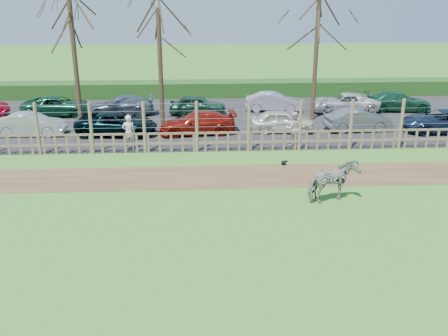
{
  "coord_description": "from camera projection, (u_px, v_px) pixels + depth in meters",
  "views": [
    {
      "loc": [
        0.02,
        -15.17,
        7.41
      ],
      "look_at": [
        1.0,
        2.5,
        1.1
      ],
      "focal_mm": 40.0,
      "sensor_mm": 36.0,
      "label": 1
    }
  ],
  "objects": [
    {
      "name": "car_12",
      "position": [
        344.0,
        103.0,
        31.84
      ],
      "size": [
        4.41,
        2.2,
        1.2
      ],
      "primitive_type": "imported",
      "rotation": [
        0.0,
        0.0,
        4.66
      ],
      "color": "silver",
      "rests_on": "asphalt"
    },
    {
      "name": "car_9",
      "position": [
        120.0,
        106.0,
        31.07
      ],
      "size": [
        4.25,
        2.0,
        1.2
      ],
      "primitive_type": "imported",
      "rotation": [
        0.0,
        0.0,
        4.79
      ],
      "color": "#4E5A6A",
      "rests_on": "asphalt"
    },
    {
      "name": "car_4",
      "position": [
        282.0,
        121.0,
        27.41
      ],
      "size": [
        3.62,
        1.69,
        1.2
      ],
      "primitive_type": "imported",
      "rotation": [
        0.0,
        0.0,
        1.49
      ],
      "color": "white",
      "rests_on": "asphalt"
    },
    {
      "name": "car_10",
      "position": [
        197.0,
        105.0,
        31.24
      ],
      "size": [
        3.55,
        1.48,
        1.2
      ],
      "primitive_type": "imported",
      "rotation": [
        0.0,
        0.0,
        1.55
      ],
      "color": "#23543A",
      "rests_on": "asphalt"
    },
    {
      "name": "hedge",
      "position": [
        196.0,
        89.0,
        36.79
      ],
      "size": [
        46.0,
        2.0,
        1.1
      ],
      "primitive_type": "cube",
      "color": "#1E4716",
      "rests_on": "ground"
    },
    {
      "name": "dirt_strip",
      "position": [
        198.0,
        177.0,
        20.98
      ],
      "size": [
        34.0,
        2.8,
        0.01
      ],
      "primitive_type": "cube",
      "color": "brown",
      "rests_on": "ground"
    },
    {
      "name": "car_13",
      "position": [
        398.0,
        102.0,
        32.24
      ],
      "size": [
        4.3,
        2.13,
        1.2
      ],
      "primitive_type": "imported",
      "rotation": [
        0.0,
        0.0,
        1.46
      ],
      "color": "#185232",
      "rests_on": "asphalt"
    },
    {
      "name": "car_8",
      "position": [
        58.0,
        106.0,
        30.99
      ],
      "size": [
        4.48,
        2.37,
        1.2
      ],
      "primitive_type": "imported",
      "rotation": [
        0.0,
        0.0,
        1.66
      ],
      "color": "#10462C",
      "rests_on": "asphalt"
    },
    {
      "name": "tree_left",
      "position": [
        72.0,
        27.0,
        26.28
      ],
      "size": [
        4.8,
        4.8,
        7.88
      ],
      "color": "#3D2B1E",
      "rests_on": "ground"
    },
    {
      "name": "fence",
      "position": [
        197.0,
        136.0,
        24.0
      ],
      "size": [
        30.16,
        0.16,
        2.5
      ],
      "color": "brown",
      "rests_on": "ground"
    },
    {
      "name": "car_11",
      "position": [
        274.0,
        102.0,
        32.16
      ],
      "size": [
        3.77,
        1.7,
        1.2
      ],
      "primitive_type": "imported",
      "rotation": [
        0.0,
        0.0,
        1.45
      ],
      "color": "#B9AFCB",
      "rests_on": "asphalt"
    },
    {
      "name": "visitor_a",
      "position": [
        129.0,
        132.0,
        24.27
      ],
      "size": [
        0.71,
        0.54,
        1.72
      ],
      "primitive_type": "imported",
      "rotation": [
        0.0,
        0.0,
        3.37
      ],
      "color": "silver",
      "rests_on": "asphalt"
    },
    {
      "name": "zebra",
      "position": [
        333.0,
        182.0,
        18.29
      ],
      "size": [
        2.06,
        1.51,
        1.59
      ],
      "primitive_type": "imported",
      "rotation": [
        0.0,
        0.0,
        1.97
      ],
      "color": "gray",
      "rests_on": "ground"
    },
    {
      "name": "car_3",
      "position": [
        197.0,
        123.0,
        27.02
      ],
      "size": [
        4.28,
        2.07,
        1.2
      ],
      "primitive_type": "imported",
      "rotation": [
        0.0,
        0.0,
        4.81
      ],
      "color": "maroon",
      "rests_on": "asphalt"
    },
    {
      "name": "tree_right",
      "position": [
        317.0,
        31.0,
        28.52
      ],
      "size": [
        4.8,
        4.8,
        7.35
      ],
      "color": "#3D2B1E",
      "rests_on": "ground"
    },
    {
      "name": "car_5",
      "position": [
        358.0,
        120.0,
        27.62
      ],
      "size": [
        3.74,
        1.59,
        1.2
      ],
      "primitive_type": "imported",
      "rotation": [
        0.0,
        0.0,
        1.66
      ],
      "color": "slate",
      "rests_on": "asphalt"
    },
    {
      "name": "car_6",
      "position": [
        441.0,
        121.0,
        27.38
      ],
      "size": [
        4.38,
        2.13,
        1.2
      ],
      "primitive_type": "imported",
      "rotation": [
        0.0,
        0.0,
        4.68
      ],
      "color": "#172542",
      "rests_on": "asphalt"
    },
    {
      "name": "crow",
      "position": [
        284.0,
        163.0,
        22.39
      ],
      "size": [
        0.29,
        0.22,
        0.24
      ],
      "color": "black",
      "rests_on": "ground"
    },
    {
      "name": "tree_mid",
      "position": [
        159.0,
        39.0,
        27.71
      ],
      "size": [
        4.8,
        4.8,
        6.83
      ],
      "color": "#3D2B1E",
      "rests_on": "ground"
    },
    {
      "name": "car_1",
      "position": [
        31.0,
        124.0,
        26.78
      ],
      "size": [
        3.68,
        1.37,
        1.2
      ],
      "primitive_type": "imported",
      "rotation": [
        0.0,
        0.0,
        1.54
      ],
      "color": "#B2C1B4",
      "rests_on": "asphalt"
    },
    {
      "name": "visitor_b",
      "position": [
        293.0,
        129.0,
        24.9
      ],
      "size": [
        0.89,
        0.73,
        1.72
      ],
      "primitive_type": "imported",
      "rotation": [
        0.0,
        0.0,
        3.23
      ],
      "color": "silver",
      "rests_on": "asphalt"
    },
    {
      "name": "ground",
      "position": [
        198.0,
        224.0,
        16.75
      ],
      "size": [
        120.0,
        120.0,
        0.0
      ],
      "primitive_type": "plane",
      "color": "#64A747",
      "rests_on": "ground"
    },
    {
      "name": "asphalt",
      "position": [
        197.0,
        119.0,
        30.38
      ],
      "size": [
        44.0,
        13.0,
        0.04
      ],
      "primitive_type": "cube",
      "color": "#232326",
      "rests_on": "ground"
    },
    {
      "name": "car_2",
      "position": [
        117.0,
        124.0,
        26.83
      ],
      "size": [
        4.5,
        2.42,
        1.2
      ],
      "primitive_type": "imported",
      "rotation": [
        0.0,
        0.0,
        1.47
      ],
      "color": "black",
      "rests_on": "asphalt"
    }
  ]
}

